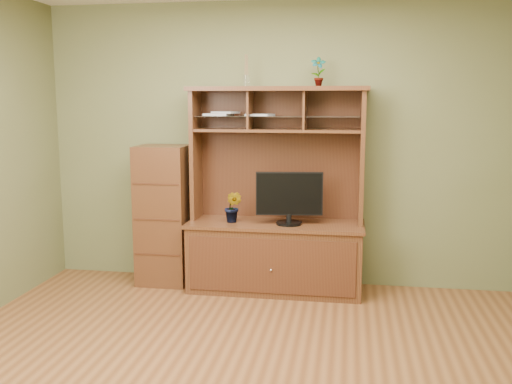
# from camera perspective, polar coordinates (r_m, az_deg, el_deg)

# --- Properties ---
(room) EXTENTS (4.54, 4.04, 2.74)m
(room) POSITION_cam_1_polar(r_m,az_deg,el_deg) (3.55, -2.18, 2.22)
(room) COLOR brown
(room) RESTS_ON ground
(media_hutch) EXTENTS (1.66, 0.61, 1.90)m
(media_hutch) POSITION_cam_1_polar(r_m,az_deg,el_deg) (5.37, 1.97, -4.35)
(media_hutch) COLOR #401F12
(media_hutch) RESTS_ON room
(monitor) EXTENTS (0.61, 0.24, 0.48)m
(monitor) POSITION_cam_1_polar(r_m,az_deg,el_deg) (5.20, 3.33, -0.50)
(monitor) COLOR black
(monitor) RESTS_ON media_hutch
(orchid_plant) EXTENTS (0.19, 0.17, 0.29)m
(orchid_plant) POSITION_cam_1_polar(r_m,az_deg,el_deg) (5.29, -2.30, -1.50)
(orchid_plant) COLOR #2E581E
(orchid_plant) RESTS_ON media_hutch
(top_plant) EXTENTS (0.14, 0.10, 0.26)m
(top_plant) POSITION_cam_1_polar(r_m,az_deg,el_deg) (5.27, 6.24, 11.90)
(top_plant) COLOR #2C6122
(top_plant) RESTS_ON media_hutch
(reed_diffuser) EXTENTS (0.06, 0.06, 0.29)m
(reed_diffuser) POSITION_cam_1_polar(r_m,az_deg,el_deg) (5.34, -0.97, 11.71)
(reed_diffuser) COLOR silver
(reed_diffuser) RESTS_ON media_hutch
(magazines) EXTENTS (0.67, 0.24, 0.04)m
(magazines) POSITION_cam_1_polar(r_m,az_deg,el_deg) (5.36, -2.21, 7.80)
(magazines) COLOR #B4B4B9
(magazines) RESTS_ON media_hutch
(side_cabinet) EXTENTS (0.48, 0.44, 1.35)m
(side_cabinet) POSITION_cam_1_polar(r_m,az_deg,el_deg) (5.61, -9.19, -2.28)
(side_cabinet) COLOR #401F12
(side_cabinet) RESTS_ON room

